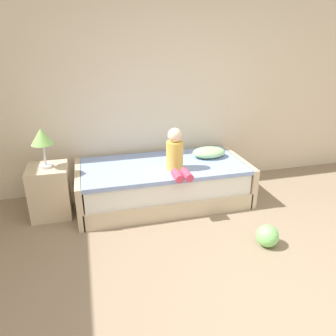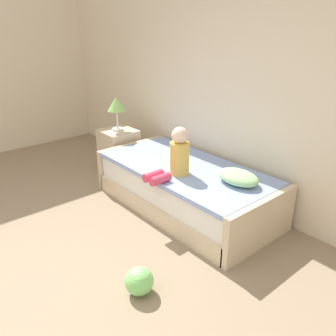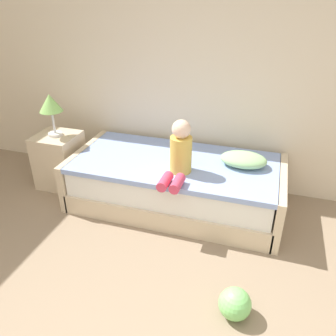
# 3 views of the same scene
# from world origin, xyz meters

# --- Properties ---
(ground_plane) EXTENTS (9.20, 9.20, 0.00)m
(ground_plane) POSITION_xyz_m (0.00, 0.00, 0.00)
(ground_plane) COLOR gray
(wall_rear) EXTENTS (7.20, 0.10, 2.90)m
(wall_rear) POSITION_xyz_m (0.00, 2.60, 1.45)
(wall_rear) COLOR beige
(wall_rear) RESTS_ON ground
(bed) EXTENTS (2.11, 1.00, 0.50)m
(bed) POSITION_xyz_m (-0.31, 2.00, 0.25)
(bed) COLOR beige
(bed) RESTS_ON ground
(nightstand) EXTENTS (0.44, 0.44, 0.60)m
(nightstand) POSITION_xyz_m (-1.66, 2.01, 0.30)
(nightstand) COLOR beige
(nightstand) RESTS_ON ground
(table_lamp) EXTENTS (0.24, 0.24, 0.45)m
(table_lamp) POSITION_xyz_m (-1.66, 2.01, 0.94)
(table_lamp) COLOR silver
(table_lamp) RESTS_ON nightstand
(child_figure) EXTENTS (0.20, 0.51, 0.50)m
(child_figure) POSITION_xyz_m (-0.21, 1.77, 0.70)
(child_figure) COLOR gold
(child_figure) RESTS_ON bed
(pillow) EXTENTS (0.44, 0.30, 0.13)m
(pillow) POSITION_xyz_m (0.33, 2.10, 0.56)
(pillow) COLOR #99CC8C
(pillow) RESTS_ON bed
(toy_ball) EXTENTS (0.23, 0.23, 0.23)m
(toy_ball) POSITION_xyz_m (0.47, 0.80, 0.11)
(toy_ball) COLOR #7FD872
(toy_ball) RESTS_ON ground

